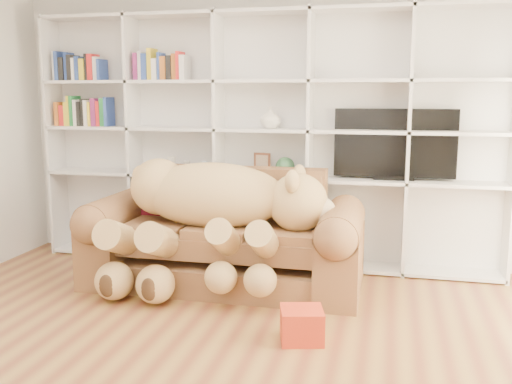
% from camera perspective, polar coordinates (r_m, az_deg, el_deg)
% --- Properties ---
extents(floor, '(5.00, 5.00, 0.00)m').
position_cam_1_polar(floor, '(3.57, -7.72, -17.60)').
color(floor, brown).
rests_on(floor, ground).
extents(wall_back, '(5.00, 0.02, 2.70)m').
position_cam_1_polar(wall_back, '(5.58, 1.22, 6.87)').
color(wall_back, white).
rests_on(wall_back, floor).
extents(bookshelf, '(4.43, 0.35, 2.40)m').
position_cam_1_polar(bookshelf, '(5.51, -1.54, 6.36)').
color(bookshelf, white).
rests_on(bookshelf, floor).
extents(sofa, '(2.33, 1.01, 0.98)m').
position_cam_1_polar(sofa, '(4.96, -3.09, -5.00)').
color(sofa, brown).
rests_on(sofa, floor).
extents(teddy_bear, '(1.86, 0.99, 1.08)m').
position_cam_1_polar(teddy_bear, '(4.72, -4.56, -1.73)').
color(teddy_bear, tan).
rests_on(teddy_bear, sofa).
extents(throw_pillow, '(0.39, 0.24, 0.39)m').
position_cam_1_polar(throw_pillow, '(5.25, -9.20, -0.79)').
color(throw_pillow, '#5D101A').
rests_on(throw_pillow, sofa).
extents(gift_box, '(0.33, 0.32, 0.22)m').
position_cam_1_polar(gift_box, '(3.93, 4.60, -13.11)').
color(gift_box, red).
rests_on(gift_box, floor).
extents(tv, '(1.08, 0.18, 0.64)m').
position_cam_1_polar(tv, '(5.32, 13.71, 4.62)').
color(tv, black).
rests_on(tv, bookshelf).
extents(picture_frame, '(0.17, 0.06, 0.21)m').
position_cam_1_polar(picture_frame, '(5.43, 0.62, 2.85)').
color(picture_frame, '#59301E').
rests_on(picture_frame, bookshelf).
extents(green_vase, '(0.18, 0.18, 0.18)m').
position_cam_1_polar(green_vase, '(5.39, 2.93, 2.54)').
color(green_vase, '#305D39').
rests_on(green_vase, bookshelf).
extents(figurine_tall, '(0.09, 0.09, 0.16)m').
position_cam_1_polar(figurine_tall, '(5.70, -8.46, 2.74)').
color(figurine_tall, beige).
rests_on(figurine_tall, bookshelf).
extents(figurine_short, '(0.07, 0.07, 0.12)m').
position_cam_1_polar(figurine_short, '(5.65, -6.92, 2.49)').
color(figurine_short, beige).
rests_on(figurine_short, bookshelf).
extents(snow_globe, '(0.12, 0.12, 0.12)m').
position_cam_1_polar(snow_globe, '(5.59, -5.19, 2.53)').
color(snow_globe, silver).
rests_on(snow_globe, bookshelf).
extents(shelf_vase, '(0.22, 0.22, 0.20)m').
position_cam_1_polar(shelf_vase, '(5.37, 1.46, 7.46)').
color(shelf_vase, silver).
rests_on(shelf_vase, bookshelf).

